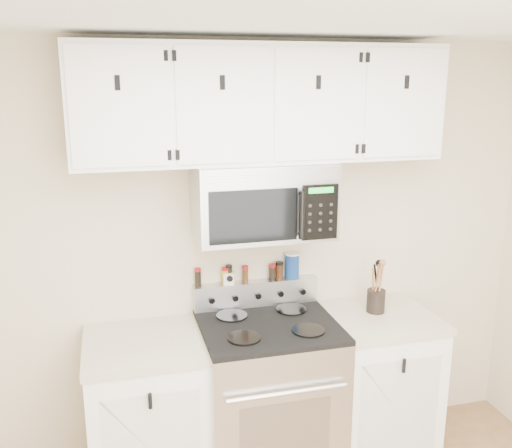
{
  "coord_description": "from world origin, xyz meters",
  "views": [
    {
      "loc": [
        -0.82,
        -1.41,
        2.29
      ],
      "look_at": [
        -0.07,
        1.45,
        1.52
      ],
      "focal_mm": 40.0,
      "sensor_mm": 36.0,
      "label": 1
    }
  ],
  "objects": [
    {
      "name": "upper_cabinets",
      "position": [
        -0.0,
        1.58,
        2.15
      ],
      "size": [
        2.0,
        0.35,
        0.62
      ],
      "color": "white",
      "rests_on": "back_wall"
    },
    {
      "name": "microwave",
      "position": [
        0.0,
        1.55,
        1.63
      ],
      "size": [
        0.76,
        0.44,
        0.42
      ],
      "color": "#9E9EA3",
      "rests_on": "back_wall"
    },
    {
      "name": "spice_jar_6",
      "position": [
        0.21,
        1.71,
        1.15
      ],
      "size": [
        0.04,
        0.04,
        0.09
      ],
      "color": "orange",
      "rests_on": "range"
    },
    {
      "name": "kitchen_timer",
      "position": [
        -0.17,
        1.71,
        1.14
      ],
      "size": [
        0.07,
        0.06,
        0.07
      ],
      "primitive_type": "cube",
      "rotation": [
        0.0,
        0.0,
        -0.22
      ],
      "color": "silver",
      "rests_on": "range"
    },
    {
      "name": "spice_jar_1",
      "position": [
        -0.19,
        1.71,
        1.15
      ],
      "size": [
        0.04,
        0.04,
        0.1
      ],
      "color": "#C09516",
      "rests_on": "range"
    },
    {
      "name": "base_cabinet_right",
      "position": [
        0.69,
        1.45,
        0.46
      ],
      "size": [
        0.64,
        0.62,
        0.92
      ],
      "color": "white",
      "rests_on": "floor"
    },
    {
      "name": "back_wall",
      "position": [
        0.0,
        1.75,
        1.25
      ],
      "size": [
        3.5,
        0.01,
        2.5
      ],
      "primitive_type": "cube",
      "color": "beige",
      "rests_on": "floor"
    },
    {
      "name": "base_cabinet_left",
      "position": [
        -0.69,
        1.45,
        0.46
      ],
      "size": [
        0.64,
        0.62,
        0.92
      ],
      "color": "white",
      "rests_on": "floor"
    },
    {
      "name": "spice_jar_0",
      "position": [
        -0.35,
        1.71,
        1.16
      ],
      "size": [
        0.04,
        0.04,
        0.11
      ],
      "color": "black",
      "rests_on": "range"
    },
    {
      "name": "salt_canister",
      "position": [
        0.23,
        1.71,
        1.18
      ],
      "size": [
        0.09,
        0.09,
        0.16
      ],
      "color": "navy",
      "rests_on": "range"
    },
    {
      "name": "utensil_crock",
      "position": [
        0.68,
        1.49,
        1.0
      ],
      "size": [
        0.11,
        0.11,
        0.32
      ],
      "color": "black",
      "rests_on": "base_cabinet_right"
    },
    {
      "name": "spice_jar_2",
      "position": [
        -0.16,
        1.71,
        1.16
      ],
      "size": [
        0.04,
        0.04,
        0.11
      ],
      "color": "black",
      "rests_on": "range"
    },
    {
      "name": "spice_jar_4",
      "position": [
        0.1,
        1.71,
        1.15
      ],
      "size": [
        0.04,
        0.04,
        0.1
      ],
      "color": "black",
      "rests_on": "range"
    },
    {
      "name": "spice_jar_3",
      "position": [
        -0.07,
        1.71,
        1.15
      ],
      "size": [
        0.04,
        0.04,
        0.1
      ],
      "color": "#472811",
      "rests_on": "range"
    },
    {
      "name": "range",
      "position": [
        0.0,
        1.43,
        0.49
      ],
      "size": [
        0.76,
        0.65,
        1.1
      ],
      "color": "#B7B7BA",
      "rests_on": "floor"
    },
    {
      "name": "spice_jar_5",
      "position": [
        0.15,
        1.71,
        1.15
      ],
      "size": [
        0.04,
        0.04,
        0.11
      ],
      "color": "#3A1D0E",
      "rests_on": "range"
    }
  ]
}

